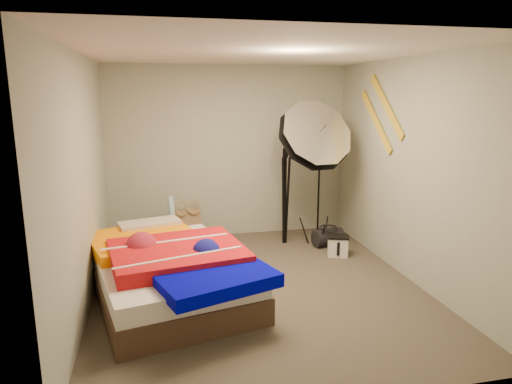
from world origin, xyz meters
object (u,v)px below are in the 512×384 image
object	(u,v)px
duffel_bag	(328,237)
bed	(170,270)
tote_bag	(186,225)
camera_case	(338,247)
camera_tripod	(285,189)
wrapping_roll	(173,223)
photo_umbrella	(313,138)

from	to	relation	value
duffel_bag	bed	xyz separation A→B (m)	(-2.21, -1.19, 0.18)
tote_bag	bed	world-z (taller)	bed
camera_case	camera_tripod	xyz separation A→B (m)	(-0.54, 0.67, 0.66)
wrapping_roll	photo_umbrella	bearing A→B (deg)	-10.83
camera_case	camera_tripod	distance (m)	1.08
camera_case	duffel_bag	world-z (taller)	camera_case
wrapping_roll	camera_tripod	distance (m)	1.62
tote_bag	camera_tripod	distance (m)	1.55
bed	photo_umbrella	xyz separation A→B (m)	(1.95, 1.17, 1.22)
bed	tote_bag	bearing A→B (deg)	81.38
tote_bag	duffel_bag	bearing A→B (deg)	-43.50
duffel_bag	bed	bearing A→B (deg)	-159.93
bed	wrapping_roll	bearing A→B (deg)	86.50
tote_bag	photo_umbrella	bearing A→B (deg)	-47.05
camera_case	bed	size ratio (longest dim) A/B	0.11
camera_case	photo_umbrella	bearing A→B (deg)	140.44
bed	camera_case	bearing A→B (deg)	19.68
tote_bag	camera_case	bearing A→B (deg)	-53.52
duffel_bag	photo_umbrella	xyz separation A→B (m)	(-0.27, -0.02, 1.40)
photo_umbrella	camera_case	bearing A→B (deg)	-57.56
wrapping_roll	bed	bearing A→B (deg)	-93.50
camera_case	tote_bag	bearing A→B (deg)	166.96
wrapping_roll	camera_case	bearing A→B (deg)	-19.46
camera_tripod	tote_bag	bearing A→B (deg)	160.81
photo_umbrella	bed	bearing A→B (deg)	-148.96
tote_bag	duffel_bag	xyz separation A→B (m)	(1.92, -0.74, -0.09)
wrapping_roll	bed	xyz separation A→B (m)	(-0.09, -1.53, -0.06)
duffel_bag	camera_tripod	bearing A→B (deg)	146.49
wrapping_roll	bed	distance (m)	1.53
duffel_bag	bed	size ratio (longest dim) A/B	0.17
camera_case	camera_tripod	world-z (taller)	camera_tripod
tote_bag	wrapping_roll	size ratio (longest dim) A/B	0.59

